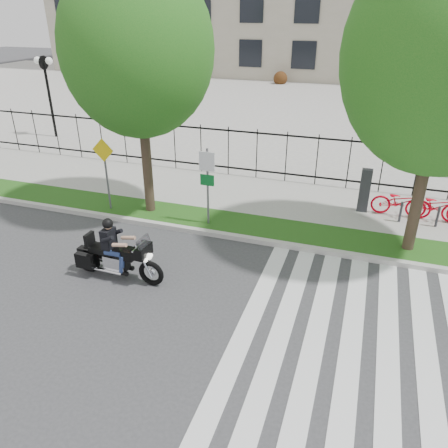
% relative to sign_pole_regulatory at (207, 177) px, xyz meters
% --- Properties ---
extents(ground, '(120.00, 120.00, 0.00)m').
position_rel_sign_pole_regulatory_xyz_m(ground, '(0.36, -4.58, -1.74)').
color(ground, '#363638').
rests_on(ground, ground).
extents(curb, '(60.00, 0.20, 0.15)m').
position_rel_sign_pole_regulatory_xyz_m(curb, '(0.36, -0.48, -1.66)').
color(curb, '#B4B1A9').
rests_on(curb, ground).
extents(grass_verge, '(60.00, 1.50, 0.15)m').
position_rel_sign_pole_regulatory_xyz_m(grass_verge, '(0.36, 0.37, -1.66)').
color(grass_verge, '#1B4812').
rests_on(grass_verge, ground).
extents(sidewalk, '(60.00, 3.50, 0.15)m').
position_rel_sign_pole_regulatory_xyz_m(sidewalk, '(0.36, 2.87, -1.66)').
color(sidewalk, gray).
rests_on(sidewalk, ground).
extents(plaza, '(80.00, 34.00, 0.10)m').
position_rel_sign_pole_regulatory_xyz_m(plaza, '(0.36, 20.42, -1.69)').
color(plaza, gray).
rests_on(plaza, ground).
extents(crosswalk_stripes, '(5.70, 8.00, 0.01)m').
position_rel_sign_pole_regulatory_xyz_m(crosswalk_stripes, '(5.19, -4.58, -1.73)').
color(crosswalk_stripes, silver).
rests_on(crosswalk_stripes, ground).
extents(iron_fence, '(30.00, 0.06, 2.00)m').
position_rel_sign_pole_regulatory_xyz_m(iron_fence, '(0.36, 4.62, -0.59)').
color(iron_fence, black).
rests_on(iron_fence, sidewalk).
extents(lamp_post_left, '(1.06, 0.70, 4.25)m').
position_rel_sign_pole_regulatory_xyz_m(lamp_post_left, '(-11.64, 7.42, 1.47)').
color(lamp_post_left, black).
rests_on(lamp_post_left, ground).
extents(street_tree_1, '(4.56, 4.56, 7.82)m').
position_rel_sign_pole_regulatory_xyz_m(street_tree_1, '(-2.27, 0.37, 3.59)').
color(street_tree_1, '#35281D').
rests_on(street_tree_1, grass_verge).
extents(sign_pole_regulatory, '(0.50, 0.09, 2.50)m').
position_rel_sign_pole_regulatory_xyz_m(sign_pole_regulatory, '(0.00, 0.00, 0.00)').
color(sign_pole_regulatory, '#59595B').
rests_on(sign_pole_regulatory, grass_verge).
extents(sign_pole_warning, '(0.78, 0.09, 2.49)m').
position_rel_sign_pole_regulatory_xyz_m(sign_pole_warning, '(-3.63, 0.00, 0.00)').
color(sign_pole_warning, '#59595B').
rests_on(sign_pole_warning, grass_verge).
extents(motorcycle_rider, '(2.66, 0.79, 2.05)m').
position_rel_sign_pole_regulatory_xyz_m(motorcycle_rider, '(-1.22, -3.48, -1.06)').
color(motorcycle_rider, black).
rests_on(motorcycle_rider, ground).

